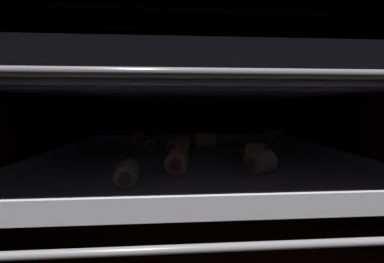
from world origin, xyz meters
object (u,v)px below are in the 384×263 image
(heating_element, at_px, (196,10))
(pig_in_blanket_lower_1, at_px, (178,146))
(pig_in_blanket_lower_9, at_px, (268,138))
(pig_in_blanket_upper_7, at_px, (109,66))
(pig_in_blanket_upper_3, at_px, (170,85))
(pig_in_blanket_upper_1, at_px, (259,78))
(pig_in_blanket_lower_6, at_px, (260,162))
(pig_in_blanket_upper_6, at_px, (196,77))
(pig_in_blanket_lower_3, at_px, (139,138))
(pig_in_blanket_lower_4, at_px, (127,173))
(pig_in_blanket_upper_0, at_px, (126,79))
(baking_tray_upper, at_px, (196,87))
(pig_in_blanket_lower_8, at_px, (177,161))
(baking_tray_lower, at_px, (195,159))
(pig_in_blanket_lower_2, at_px, (206,141))
(pig_in_blanket_upper_4, at_px, (257,84))
(oven_rack_lower, at_px, (195,164))
(pig_in_blanket_lower_0, at_px, (148,144))
(pig_in_blanket_lower_7, at_px, (255,152))
(pig_in_blanket_upper_5, at_px, (315,77))
(pig_in_blanket_lower_5, at_px, (273,136))
(pig_in_blanket_upper_2, at_px, (253,75))
(oven_rack_upper, at_px, (196,92))

(heating_element, height_order, pig_in_blanket_lower_1, heating_element)
(pig_in_blanket_lower_9, xyz_separation_m, pig_in_blanket_upper_7, (-0.29, -0.22, 0.12))
(pig_in_blanket_upper_3, bearing_deg, pig_in_blanket_lower_9, -0.81)
(pig_in_blanket_upper_1, bearing_deg, pig_in_blanket_upper_3, 146.79)
(pig_in_blanket_lower_6, height_order, pig_in_blanket_upper_6, pig_in_blanket_upper_6)
(pig_in_blanket_lower_3, relative_size, pig_in_blanket_upper_3, 1.00)
(pig_in_blanket_lower_4, relative_size, pig_in_blanket_upper_0, 0.85)
(pig_in_blanket_lower_9, height_order, baking_tray_upper, baking_tray_upper)
(pig_in_blanket_lower_1, xyz_separation_m, pig_in_blanket_lower_8, (-0.00, -0.11, 0.00))
(baking_tray_lower, relative_size, pig_in_blanket_lower_2, 7.73)
(heating_element, relative_size, baking_tray_lower, 0.91)
(pig_in_blanket_lower_6, bearing_deg, pig_in_blanket_upper_4, 71.79)
(pig_in_blanket_lower_9, distance_m, pig_in_blanket_upper_3, 0.26)
(heating_element, distance_m, oven_rack_lower, 0.25)
(pig_in_blanket_lower_0, relative_size, pig_in_blanket_upper_6, 1.14)
(baking_tray_lower, xyz_separation_m, pig_in_blanket_lower_3, (-0.12, 0.14, 0.02))
(pig_in_blanket_upper_7, bearing_deg, pig_in_blanket_upper_6, 42.47)
(pig_in_blanket_lower_3, relative_size, pig_in_blanket_lower_7, 1.02)
(baking_tray_lower, distance_m, pig_in_blanket_lower_7, 0.10)
(pig_in_blanket_lower_2, xyz_separation_m, pig_in_blanket_upper_4, (0.13, 0.05, 0.12))
(pig_in_blanket_upper_4, distance_m, pig_in_blanket_upper_5, 0.15)
(pig_in_blanket_lower_4, bearing_deg, pig_in_blanket_upper_6, 51.50)
(pig_in_blanket_lower_7, distance_m, pig_in_blanket_upper_1, 0.13)
(pig_in_blanket_lower_6, bearing_deg, pig_in_blanket_lower_7, 76.77)
(pig_in_blanket_lower_5, xyz_separation_m, pig_in_blanket_upper_5, (-0.00, -0.16, 0.12))
(pig_in_blanket_lower_5, xyz_separation_m, pig_in_blanket_upper_4, (-0.05, -0.02, 0.13))
(pig_in_blanket_upper_0, bearing_deg, pig_in_blanket_upper_6, -24.43)
(pig_in_blanket_lower_6, height_order, baking_tray_upper, baking_tray_upper)
(pig_in_blanket_lower_1, height_order, pig_in_blanket_upper_1, pig_in_blanket_upper_1)
(pig_in_blanket_lower_7, distance_m, pig_in_blanket_upper_2, 0.12)
(pig_in_blanket_lower_7, height_order, pig_in_blanket_upper_4, pig_in_blanket_upper_4)
(oven_rack_upper, xyz_separation_m, pig_in_blanket_upper_5, (0.20, -0.00, 0.03))
(pig_in_blanket_lower_4, bearing_deg, heating_element, 51.56)
(pig_in_blanket_lower_4, distance_m, pig_in_blanket_upper_5, 0.34)
(pig_in_blanket_upper_6, bearing_deg, pig_in_blanket_lower_7, -16.80)
(baking_tray_upper, bearing_deg, baking_tray_lower, 0.00)
(pig_in_blanket_lower_5, bearing_deg, pig_in_blanket_lower_9, -128.55)
(oven_rack_lower, distance_m, pig_in_blanket_upper_6, 0.15)
(pig_in_blanket_lower_2, bearing_deg, heating_element, -107.95)
(pig_in_blanket_lower_7, xyz_separation_m, baking_tray_upper, (-0.09, 0.03, 0.11))
(pig_in_blanket_lower_4, xyz_separation_m, pig_in_blanket_upper_1, (0.20, 0.13, 0.13))
(pig_in_blanket_lower_8, bearing_deg, pig_in_blanket_lower_5, 43.20)
(baking_tray_upper, height_order, pig_in_blanket_upper_6, pig_in_blanket_upper_6)
(pig_in_blanket_lower_3, relative_size, pig_in_blanket_lower_9, 0.87)
(baking_tray_lower, bearing_deg, pig_in_blanket_upper_7, -137.45)
(pig_in_blanket_upper_4, relative_size, pig_in_blanket_upper_6, 0.98)
(pig_in_blanket_lower_7, distance_m, oven_rack_upper, 0.14)
(pig_in_blanket_lower_0, relative_size, pig_in_blanket_lower_8, 1.03)
(oven_rack_lower, relative_size, baking_tray_lower, 1.08)
(pig_in_blanket_lower_0, xyz_separation_m, pig_in_blanket_lower_5, (0.30, 0.07, 0.00))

